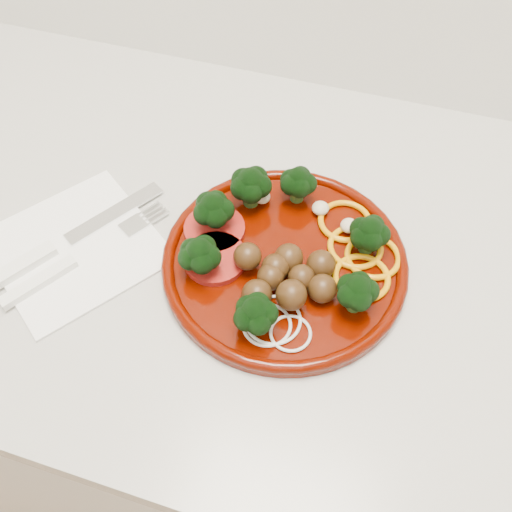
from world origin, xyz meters
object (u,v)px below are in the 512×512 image
(napkin, at_px, (76,247))
(fork, at_px, (59,270))
(knife, at_px, (48,251))
(plate, at_px, (284,256))

(napkin, xyz_separation_m, fork, (0.00, -0.04, 0.01))
(napkin, relative_size, knife, 0.81)
(fork, bearing_deg, knife, 83.00)
(plate, xyz_separation_m, knife, (-0.26, -0.06, -0.01))
(knife, bearing_deg, fork, -97.00)
(plate, bearing_deg, fork, -160.17)
(knife, bearing_deg, plate, -44.63)
(plate, height_order, napkin, plate)
(napkin, distance_m, knife, 0.03)
(plate, xyz_separation_m, fork, (-0.23, -0.08, -0.01))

